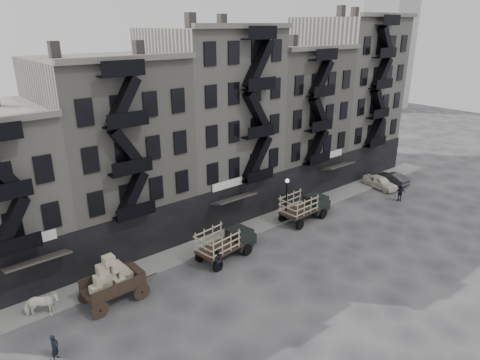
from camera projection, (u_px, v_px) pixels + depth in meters
ground at (282, 242)px, 36.06m from camera, size 140.00×140.00×0.00m
sidewalk at (253, 226)px, 38.75m from camera, size 55.00×2.50×0.15m
building_midwest at (112, 153)px, 34.63m from camera, size 10.00×11.35×16.20m
building_center at (212, 123)px, 40.24m from camera, size 10.00×11.35×18.20m
building_mideast at (286, 120)px, 46.54m from camera, size 10.00×11.35×16.20m
building_east at (345, 96)px, 51.98m from camera, size 10.00×11.35×19.20m
lamp_post at (287, 194)px, 38.77m from camera, size 0.36×0.36×4.28m
horse at (42, 305)px, 26.61m from camera, size 2.35×1.69×1.81m
wagon at (110, 276)px, 27.73m from camera, size 4.15×2.33×3.45m
stake_truck_west at (226, 240)px, 33.27m from camera, size 5.43×2.71×2.63m
stake_truck_east at (305, 204)px, 39.72m from camera, size 5.56×2.51×2.74m
car_east at (380, 182)px, 47.66m from camera, size 2.10×4.29×1.41m
car_far at (391, 178)px, 48.92m from camera, size 1.79×4.20×1.35m
pedestrian_west at (55, 348)px, 23.27m from camera, size 0.68×0.68×1.60m
pedestrian_mid at (217, 260)px, 31.64m from camera, size 0.96×0.77×1.88m
policeman at (400, 193)px, 44.16m from camera, size 1.04×0.99×1.73m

